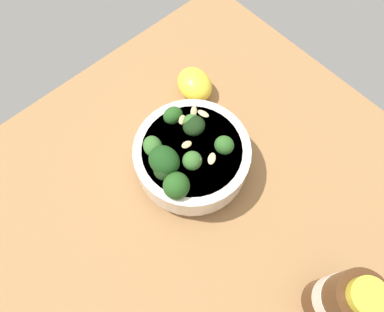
# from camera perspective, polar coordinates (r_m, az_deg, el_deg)

# --- Properties ---
(ground_plane) EXTENTS (0.67, 0.67, 0.03)m
(ground_plane) POSITION_cam_1_polar(r_m,az_deg,el_deg) (0.56, 2.64, -7.32)
(ground_plane) COLOR #996D42
(bowl_of_broccoli) EXTENTS (0.17, 0.17, 0.11)m
(bowl_of_broccoli) POSITION_cam_1_polar(r_m,az_deg,el_deg) (0.53, -0.32, 0.02)
(bowl_of_broccoli) COLOR silver
(bowl_of_broccoli) RESTS_ON ground_plane
(lemon_wedge) EXTENTS (0.07, 0.08, 0.05)m
(lemon_wedge) POSITION_cam_1_polar(r_m,az_deg,el_deg) (0.62, 0.43, 11.45)
(lemon_wedge) COLOR yellow
(lemon_wedge) RESTS_ON ground_plane
(bottle_tall) EXTENTS (0.06, 0.06, 0.14)m
(bottle_tall) POSITION_cam_1_polar(r_m,az_deg,el_deg) (0.49, 23.02, -20.59)
(bottle_tall) COLOR #472814
(bottle_tall) RESTS_ON ground_plane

